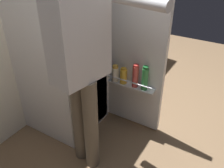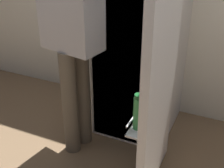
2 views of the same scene
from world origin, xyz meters
TOP-DOWN VIEW (x-y plane):
  - ground_plane at (0.00, 0.00)m, footprint 6.42×6.42m
  - refrigerator at (0.02, 0.53)m, footprint 0.67×1.24m
  - person at (-0.32, 0.07)m, footprint 0.55×0.78m

SIDE VIEW (x-z plane):
  - ground_plane at x=0.00m, z-range 0.00..0.00m
  - refrigerator at x=0.02m, z-range 0.00..1.68m
  - person at x=-0.32m, z-range 0.17..1.86m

